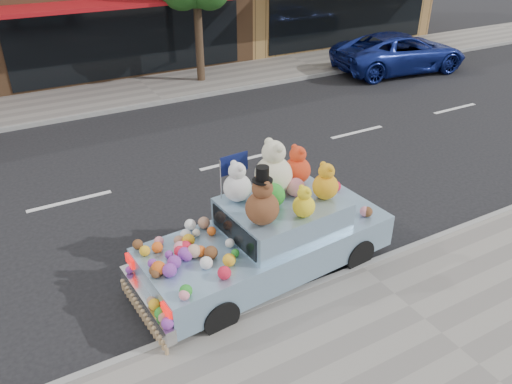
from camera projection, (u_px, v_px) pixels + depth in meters
ground at (233, 162)px, 12.61m from camera, size 120.00×120.00×0.00m
near_sidewalk at (424, 322)px, 7.65m from camera, size 60.00×3.00×0.12m
far_sidewalk at (149, 90)px, 17.52m from camera, size 60.00×3.00×0.12m
near_kerb at (361, 268)px, 8.78m from camera, size 60.00×0.12×0.13m
far_kerb at (164, 102)px, 16.38m from camera, size 60.00×0.12×0.13m
car_blue at (400, 52)px, 19.39m from camera, size 5.57×3.10×1.47m
art_car at (268, 232)px, 8.42m from camera, size 4.60×2.07×2.31m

